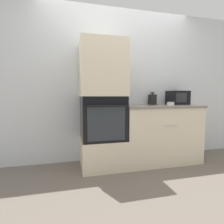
{
  "coord_description": "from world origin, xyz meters",
  "views": [
    {
      "loc": [
        -0.8,
        -2.24,
        1.06
      ],
      "look_at": [
        -0.2,
        0.21,
        0.84
      ],
      "focal_mm": 28.0,
      "sensor_mm": 36.0,
      "label": 1
    }
  ],
  "objects_px": {
    "knife_block": "(152,99)",
    "condiment_jar_mid": "(125,103)",
    "condiment_jar_near": "(129,102)",
    "microwave": "(178,98)",
    "wall_oven": "(102,118)",
    "bowl": "(170,104)"
  },
  "relations": [
    {
      "from": "wall_oven",
      "to": "knife_block",
      "type": "bearing_deg",
      "value": 12.95
    },
    {
      "from": "bowl",
      "to": "condiment_jar_near",
      "type": "height_order",
      "value": "condiment_jar_near"
    },
    {
      "from": "knife_block",
      "to": "bowl",
      "type": "relative_size",
      "value": 1.93
    },
    {
      "from": "microwave",
      "to": "condiment_jar_near",
      "type": "distance_m",
      "value": 0.87
    },
    {
      "from": "condiment_jar_mid",
      "to": "knife_block",
      "type": "bearing_deg",
      "value": 3.26
    },
    {
      "from": "condiment_jar_mid",
      "to": "condiment_jar_near",
      "type": "bearing_deg",
      "value": 37.6
    },
    {
      "from": "condiment_jar_near",
      "to": "bowl",
      "type": "bearing_deg",
      "value": -28.58
    },
    {
      "from": "wall_oven",
      "to": "knife_block",
      "type": "height_order",
      "value": "knife_block"
    },
    {
      "from": "knife_block",
      "to": "condiment_jar_mid",
      "type": "distance_m",
      "value": 0.5
    },
    {
      "from": "microwave",
      "to": "condiment_jar_mid",
      "type": "distance_m",
      "value": 0.95
    },
    {
      "from": "condiment_jar_near",
      "to": "wall_oven",
      "type": "bearing_deg",
      "value": -153.66
    },
    {
      "from": "bowl",
      "to": "wall_oven",
      "type": "bearing_deg",
      "value": 176.56
    },
    {
      "from": "knife_block",
      "to": "condiment_jar_mid",
      "type": "xyz_separation_m",
      "value": [
        -0.49,
        -0.03,
        -0.05
      ]
    },
    {
      "from": "bowl",
      "to": "condiment_jar_near",
      "type": "distance_m",
      "value": 0.66
    },
    {
      "from": "condiment_jar_mid",
      "to": "microwave",
      "type": "bearing_deg",
      "value": -1.29
    },
    {
      "from": "bowl",
      "to": "condiment_jar_mid",
      "type": "height_order",
      "value": "condiment_jar_mid"
    },
    {
      "from": "wall_oven",
      "to": "microwave",
      "type": "xyz_separation_m",
      "value": [
        1.37,
        0.16,
        0.29
      ]
    },
    {
      "from": "microwave",
      "to": "condiment_jar_mid",
      "type": "bearing_deg",
      "value": 178.71
    },
    {
      "from": "bowl",
      "to": "condiment_jar_mid",
      "type": "relative_size",
      "value": 1.47
    },
    {
      "from": "wall_oven",
      "to": "microwave",
      "type": "relative_size",
      "value": 1.96
    },
    {
      "from": "bowl",
      "to": "condiment_jar_near",
      "type": "relative_size",
      "value": 1.11
    },
    {
      "from": "condiment_jar_near",
      "to": "microwave",
      "type": "bearing_deg",
      "value": -6.05
    }
  ]
}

